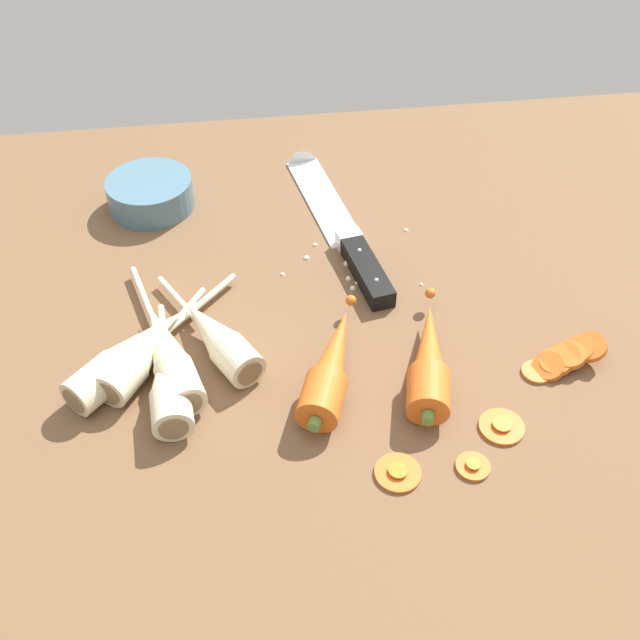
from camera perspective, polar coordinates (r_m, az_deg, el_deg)
name	(u,v)px	position (r cm, az deg, el deg)	size (l,w,h in cm)	color
ground_plane	(318,330)	(84.46, -0.18, -0.77)	(120.00, 90.00, 4.00)	brown
chefs_knife	(334,215)	(96.56, 1.04, 7.97)	(9.44, 34.75, 4.18)	silver
whole_carrot	(331,366)	(75.08, 0.84, -3.56)	(9.01, 18.03, 4.20)	#D6601E
whole_carrot_second	(429,360)	(76.45, 8.29, -3.04)	(7.67, 18.46, 4.20)	#D6601E
parsnip_front	(132,353)	(78.84, -14.15, -2.49)	(17.95, 19.03, 4.00)	beige
parsnip_mid_left	(141,355)	(78.49, -13.46, -2.58)	(11.48, 16.21, 4.00)	beige
parsnip_mid_right	(217,338)	(78.74, -7.83, -1.35)	(11.36, 17.91, 4.00)	beige
parsnip_back	(167,353)	(78.11, -11.55, -2.46)	(8.60, 22.80, 4.00)	beige
parsnip_outer	(169,383)	(75.30, -11.46, -4.70)	(4.94, 18.24, 4.00)	beige
carrot_slice_stack	(564,358)	(81.21, 18.07, -2.78)	(9.21, 4.58, 3.60)	#D6601E
carrot_slice_stray_near	(473,465)	(71.18, 11.58, -10.79)	(3.21, 3.21, 0.70)	#D6601E
carrot_slice_stray_mid	(398,472)	(69.75, 5.95, -11.42)	(4.31, 4.31, 0.70)	#D6601E
carrot_slice_stray_far	(502,426)	(74.56, 13.68, -7.82)	(4.39, 4.39, 0.70)	#D6601E
prep_bowl	(150,192)	(100.52, -12.80, 9.46)	(11.00, 11.00, 4.00)	slate
mince_crumbs	(344,260)	(89.99, 1.83, 4.57)	(16.85, 11.49, 0.84)	silver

